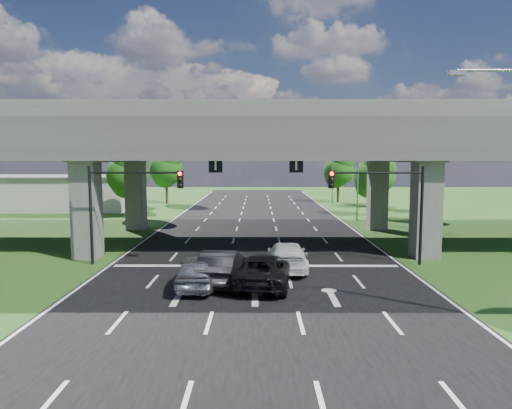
{
  "coord_description": "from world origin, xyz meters",
  "views": [
    {
      "loc": [
        0.12,
        -23.34,
        6.43
      ],
      "look_at": [
        -0.0,
        7.39,
        3.34
      ],
      "focal_mm": 32.0,
      "sensor_mm": 36.0,
      "label": 1
    }
  ],
  "objects_px": {
    "car_dark": "(221,266)",
    "car_white": "(287,256)",
    "car_trailing": "(264,270)",
    "streetlight_beyond": "(330,163)",
    "car_silver": "(197,271)",
    "streetlight_far": "(354,164)",
    "signal_right": "(386,196)",
    "signal_left": "(126,196)"
  },
  "relations": [
    {
      "from": "car_dark",
      "to": "car_white",
      "type": "relative_size",
      "value": 0.95
    },
    {
      "from": "streetlight_beyond",
      "to": "car_dark",
      "type": "distance_m",
      "value": 42.2
    },
    {
      "from": "streetlight_far",
      "to": "car_white",
      "type": "xyz_separation_m",
      "value": [
        -8.3,
        -21.4,
        -5.02
      ]
    },
    {
      "from": "signal_right",
      "to": "signal_left",
      "type": "xyz_separation_m",
      "value": [
        -15.65,
        0.0,
        0.0
      ]
    },
    {
      "from": "signal_right",
      "to": "car_trailing",
      "type": "relative_size",
      "value": 1.05
    },
    {
      "from": "signal_right",
      "to": "signal_left",
      "type": "distance_m",
      "value": 15.65
    },
    {
      "from": "car_dark",
      "to": "car_silver",
      "type": "bearing_deg",
      "value": 42.37
    },
    {
      "from": "car_dark",
      "to": "car_white",
      "type": "xyz_separation_m",
      "value": [
        3.6,
        2.77,
        -0.06
      ]
    },
    {
      "from": "car_silver",
      "to": "streetlight_far",
      "type": "bearing_deg",
      "value": -119.48
    },
    {
      "from": "signal_left",
      "to": "car_white",
      "type": "relative_size",
      "value": 1.1
    },
    {
      "from": "car_white",
      "to": "signal_right",
      "type": "bearing_deg",
      "value": -166.52
    },
    {
      "from": "signal_right",
      "to": "streetlight_far",
      "type": "xyz_separation_m",
      "value": [
        2.27,
        20.06,
        1.66
      ]
    },
    {
      "from": "car_silver",
      "to": "car_white",
      "type": "distance_m",
      "value": 5.95
    },
    {
      "from": "car_silver",
      "to": "streetlight_beyond",
      "type": "bearing_deg",
      "value": -109.61
    },
    {
      "from": "car_white",
      "to": "car_trailing",
      "type": "height_order",
      "value": "car_white"
    },
    {
      "from": "streetlight_beyond",
      "to": "car_dark",
      "type": "xyz_separation_m",
      "value": [
        -11.9,
        -40.18,
        -4.96
      ]
    },
    {
      "from": "car_trailing",
      "to": "signal_left",
      "type": "bearing_deg",
      "value": -21.97
    },
    {
      "from": "signal_right",
      "to": "car_dark",
      "type": "relative_size",
      "value": 1.16
    },
    {
      "from": "streetlight_far",
      "to": "car_white",
      "type": "distance_m",
      "value": 23.5
    },
    {
      "from": "car_silver",
      "to": "car_dark",
      "type": "height_order",
      "value": "car_dark"
    },
    {
      "from": "signal_left",
      "to": "streetlight_beyond",
      "type": "height_order",
      "value": "streetlight_beyond"
    },
    {
      "from": "streetlight_far",
      "to": "signal_right",
      "type": "bearing_deg",
      "value": -96.47
    },
    {
      "from": "car_silver",
      "to": "car_white",
      "type": "relative_size",
      "value": 0.87
    },
    {
      "from": "signal_left",
      "to": "car_trailing",
      "type": "height_order",
      "value": "signal_left"
    },
    {
      "from": "car_dark",
      "to": "car_white",
      "type": "distance_m",
      "value": 4.55
    },
    {
      "from": "signal_left",
      "to": "car_trailing",
      "type": "bearing_deg",
      "value": -29.43
    },
    {
      "from": "signal_right",
      "to": "car_dark",
      "type": "xyz_separation_m",
      "value": [
        -9.62,
        -4.12,
        -3.3
      ]
    },
    {
      "from": "streetlight_beyond",
      "to": "car_silver",
      "type": "xyz_separation_m",
      "value": [
        -13.01,
        -41.04,
        -5.01
      ]
    },
    {
      "from": "car_dark",
      "to": "car_white",
      "type": "bearing_deg",
      "value": -137.57
    },
    {
      "from": "signal_right",
      "to": "car_white",
      "type": "xyz_separation_m",
      "value": [
        -6.02,
        -1.35,
        -3.36
      ]
    },
    {
      "from": "streetlight_far",
      "to": "car_silver",
      "type": "xyz_separation_m",
      "value": [
        -13.01,
        -25.04,
        -5.01
      ]
    },
    {
      "from": "car_trailing",
      "to": "car_dark",
      "type": "bearing_deg",
      "value": -6.02
    },
    {
      "from": "signal_right",
      "to": "streetlight_far",
      "type": "bearing_deg",
      "value": 83.53
    },
    {
      "from": "streetlight_far",
      "to": "streetlight_beyond",
      "type": "bearing_deg",
      "value": 90.0
    },
    {
      "from": "streetlight_far",
      "to": "streetlight_beyond",
      "type": "distance_m",
      "value": 16.0
    },
    {
      "from": "car_trailing",
      "to": "signal_right",
      "type": "bearing_deg",
      "value": -140.37
    },
    {
      "from": "car_white",
      "to": "car_trailing",
      "type": "distance_m",
      "value": 3.58
    },
    {
      "from": "signal_right",
      "to": "streetlight_beyond",
      "type": "bearing_deg",
      "value": 86.39
    },
    {
      "from": "car_trailing",
      "to": "car_white",
      "type": "bearing_deg",
      "value": -105.08
    },
    {
      "from": "streetlight_beyond",
      "to": "car_white",
      "type": "height_order",
      "value": "streetlight_beyond"
    },
    {
      "from": "car_white",
      "to": "car_trailing",
      "type": "xyz_separation_m",
      "value": [
        -1.37,
        -3.31,
        -0.0
      ]
    },
    {
      "from": "streetlight_far",
      "to": "car_silver",
      "type": "relative_size",
      "value": 2.1
    }
  ]
}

